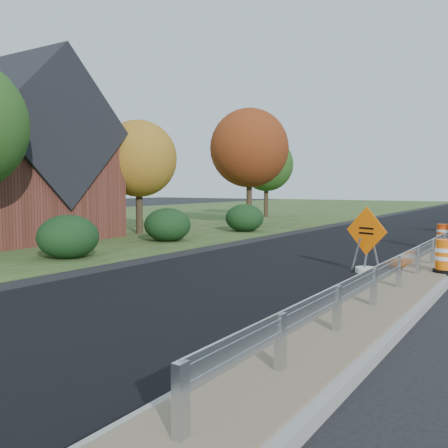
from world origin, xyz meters
The scene contains 13 objects.
ground centered at (0.00, 0.00, 0.00)m, with size 140.00×140.00×0.00m, color black.
grass_verge_near centered at (-24.00, 10.00, 0.01)m, with size 30.00×120.00×0.03m, color #2D431C.
milled_overlay centered at (-4.40, 10.00, 0.01)m, with size 7.20×120.00×0.01m, color black.
hedge_south centered at (-11.00, -6.00, 0.76)m, with size 2.09×2.09×1.52m, color black.
hedge_mid centered at (-11.50, 0.00, 0.76)m, with size 2.09×2.09×1.52m, color black.
hedge_north centered at (-11.00, 6.00, 0.76)m, with size 2.09×2.09×1.52m, color black.
tree_near_yellow centered at (-15.00, 2.00, 3.89)m, with size 3.96×3.96×5.88m.
tree_near_red centered at (-13.00, 10.00, 4.86)m, with size 4.95×4.95×7.35m.
tree_near_back centered at (-16.00, 18.00, 4.21)m, with size 4.29×4.29×6.37m.
brick_house centered at (-19.00, -3.00, 3.57)m, with size 9.40×7.07×8.54m.
caution_sign centered at (-1.55, -3.32, 0.48)m, with size 1.30×0.58×1.91m.
barrel_median_near centered at (0.55, -3.40, 0.64)m, with size 0.59×0.59×0.86m.
barrel_median_mid centered at (-0.55, 3.23, 0.61)m, with size 0.54×0.54×0.80m.
Camera 1 is at (2.64, -17.42, 2.48)m, focal length 40.00 mm.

